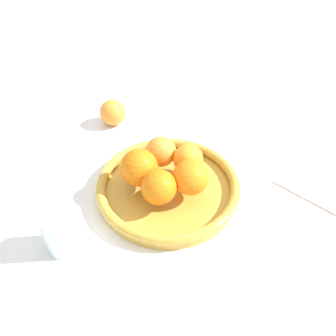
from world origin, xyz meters
TOP-DOWN VIEW (x-y plane):
  - ground_plane at (0.00, 0.00)m, footprint 4.00×4.00m
  - fruit_bowl at (0.00, 0.00)m, footprint 0.31×0.31m
  - orange_pile at (-0.01, 0.00)m, footprint 0.18×0.17m
  - stray_orange at (0.10, 0.29)m, footprint 0.07×0.07m
  - drinking_glass at (-0.24, 0.06)m, footprint 0.06×0.06m
  - napkin_folded at (0.25, -0.24)m, footprint 0.15×0.15m

SIDE VIEW (x-z plane):
  - ground_plane at x=0.00m, z-range 0.00..0.00m
  - napkin_folded at x=0.25m, z-range 0.00..0.01m
  - fruit_bowl at x=0.00m, z-range 0.00..0.04m
  - stray_orange at x=0.10m, z-range 0.00..0.07m
  - drinking_glass at x=-0.24m, z-range 0.00..0.09m
  - orange_pile at x=-0.01m, z-range 0.03..0.11m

